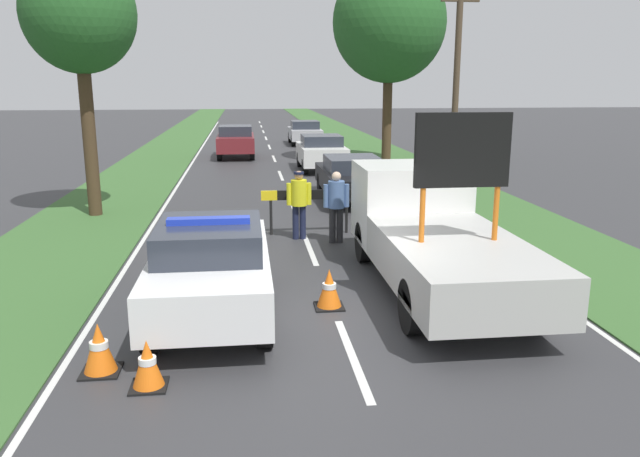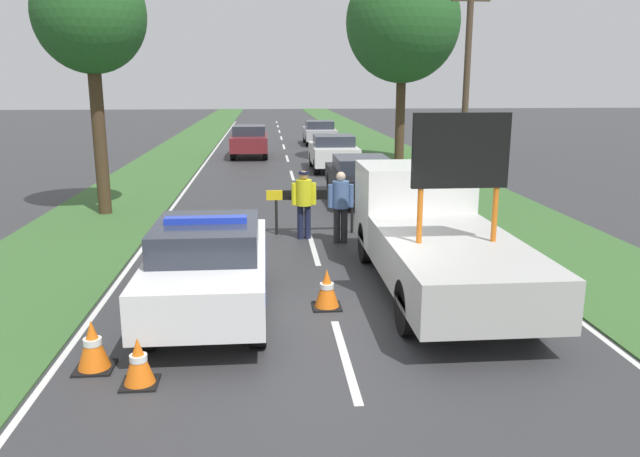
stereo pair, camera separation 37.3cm
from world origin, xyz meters
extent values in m
plane|color=#333335|center=(0.00, 0.00, 0.00)|extent=(160.00, 160.00, 0.00)
cube|color=silver|center=(0.00, -1.61, 0.00)|extent=(0.12, 2.70, 0.01)
cube|color=silver|center=(0.00, 4.22, 0.00)|extent=(0.12, 2.70, 0.01)
cube|color=silver|center=(0.00, 10.04, 0.00)|extent=(0.12, 2.70, 0.01)
cube|color=silver|center=(0.00, 15.87, 0.00)|extent=(0.12, 2.70, 0.01)
cube|color=silver|center=(0.00, 21.70, 0.00)|extent=(0.12, 2.70, 0.01)
cube|color=silver|center=(0.00, 27.53, 0.00)|extent=(0.12, 2.70, 0.01)
cube|color=silver|center=(0.00, 33.35, 0.00)|extent=(0.12, 2.70, 0.01)
cube|color=silver|center=(0.00, 39.18, 0.00)|extent=(0.12, 2.70, 0.01)
cube|color=silver|center=(0.00, 45.01, 0.00)|extent=(0.12, 2.70, 0.01)
cube|color=silver|center=(0.00, 50.84, 0.00)|extent=(0.12, 2.70, 0.01)
cube|color=silver|center=(-3.95, 18.68, 0.00)|extent=(0.10, 66.58, 0.01)
cube|color=silver|center=(3.95, 18.68, 0.00)|extent=(0.10, 66.58, 0.01)
cube|color=#38602D|center=(-5.77, 20.00, 0.01)|extent=(3.45, 120.00, 0.03)
cube|color=#38602D|center=(5.77, 20.00, 0.01)|extent=(3.45, 120.00, 0.03)
cube|color=white|center=(-2.03, 0.32, 0.75)|extent=(1.86, 4.47, 0.70)
cube|color=#282D38|center=(-2.03, 0.18, 1.34)|extent=(1.64, 2.06, 0.48)
cylinder|color=black|center=(-2.84, 1.70, 0.40)|extent=(0.24, 0.79, 0.79)
cylinder|color=black|center=(-1.22, 1.70, 0.40)|extent=(0.24, 0.79, 0.79)
cylinder|color=black|center=(-2.84, -1.07, 0.40)|extent=(0.24, 0.79, 0.79)
cylinder|color=black|center=(-1.22, -1.07, 0.40)|extent=(0.24, 0.79, 0.79)
cube|color=#1E38C6|center=(-2.03, 0.18, 1.62)|extent=(1.30, 0.24, 0.10)
cube|color=#193399|center=(-2.03, 0.32, 0.78)|extent=(1.87, 3.67, 0.10)
cube|color=black|center=(-2.03, 2.59, 0.68)|extent=(1.02, 0.08, 0.42)
cube|color=white|center=(2.03, 3.11, 1.25)|extent=(2.20, 1.87, 1.65)
cube|color=#232833|center=(2.03, 4.02, 1.55)|extent=(1.87, 0.04, 0.73)
cube|color=#B2B2AD|center=(2.03, 0.02, 0.82)|extent=(2.20, 4.31, 0.78)
cylinder|color=#D16619|center=(1.40, 0.02, 1.66)|extent=(0.09, 0.09, 0.90)
cylinder|color=#D16619|center=(2.65, 0.02, 1.66)|extent=(0.09, 0.09, 0.90)
cube|color=black|center=(2.03, 0.02, 2.71)|extent=(1.56, 0.12, 1.19)
cylinder|color=black|center=(1.04, 3.11, 0.43)|extent=(0.24, 0.86, 0.86)
cylinder|color=black|center=(3.01, 3.11, 0.43)|extent=(0.24, 0.86, 0.86)
cylinder|color=black|center=(1.04, -0.85, 0.43)|extent=(0.24, 0.86, 0.86)
cylinder|color=black|center=(3.01, -0.85, 0.43)|extent=(0.24, 0.86, 0.86)
cylinder|color=black|center=(-0.82, 5.73, 0.44)|extent=(0.07, 0.07, 0.89)
cylinder|color=black|center=(1.10, 5.73, 0.44)|extent=(0.07, 0.07, 0.89)
cube|color=yellow|center=(-0.86, 5.73, 1.01)|extent=(0.40, 0.08, 0.24)
cube|color=black|center=(-0.46, 5.73, 1.01)|extent=(0.40, 0.08, 0.24)
cube|color=yellow|center=(-0.06, 5.73, 1.01)|extent=(0.40, 0.08, 0.24)
cube|color=black|center=(0.34, 5.73, 1.01)|extent=(0.40, 0.08, 0.24)
cube|color=yellow|center=(0.74, 5.73, 1.01)|extent=(0.40, 0.08, 0.24)
cube|color=black|center=(1.14, 5.73, 1.01)|extent=(0.40, 0.08, 0.24)
cylinder|color=#191E38|center=(-0.24, 5.23, 0.42)|extent=(0.16, 0.16, 0.84)
cylinder|color=#191E38|center=(-0.07, 5.23, 0.42)|extent=(0.16, 0.16, 0.84)
cylinder|color=yellow|center=(-0.16, 5.23, 1.15)|extent=(0.38, 0.38, 0.63)
cylinder|color=yellow|center=(-0.40, 5.23, 1.12)|extent=(0.13, 0.13, 0.53)
cylinder|color=yellow|center=(0.08, 5.23, 1.12)|extent=(0.13, 0.13, 0.53)
sphere|color=#A57A5B|center=(-0.16, 5.23, 1.57)|extent=(0.22, 0.22, 0.22)
cylinder|color=#141933|center=(-0.16, 5.23, 1.63)|extent=(0.25, 0.25, 0.05)
cylinder|color=#232326|center=(0.60, 4.76, 0.43)|extent=(0.16, 0.16, 0.85)
cylinder|color=#232326|center=(0.78, 4.76, 0.43)|extent=(0.16, 0.16, 0.85)
cylinder|color=#4C6B9E|center=(0.69, 4.76, 1.17)|extent=(0.39, 0.39, 0.64)
cylinder|color=#4C6B9E|center=(0.44, 4.76, 1.14)|extent=(0.13, 0.13, 0.54)
cylinder|color=#4C6B9E|center=(0.93, 4.76, 1.14)|extent=(0.13, 0.13, 0.54)
sphere|color=beige|center=(0.69, 4.76, 1.61)|extent=(0.22, 0.22, 0.22)
cube|color=black|center=(2.19, 6.61, 0.01)|extent=(0.37, 0.37, 0.03)
cone|color=orange|center=(2.19, 6.61, 0.28)|extent=(0.32, 0.32, 0.49)
cylinder|color=white|center=(2.19, 6.61, 0.30)|extent=(0.18, 0.18, 0.07)
cube|color=black|center=(-3.41, -1.67, 0.01)|extent=(0.51, 0.51, 0.03)
cone|color=orange|center=(-3.41, -1.67, 0.36)|extent=(0.43, 0.43, 0.67)
cylinder|color=white|center=(-3.41, -1.67, 0.40)|extent=(0.24, 0.24, 0.09)
cube|color=black|center=(-2.71, -2.17, 0.01)|extent=(0.46, 0.46, 0.03)
cone|color=orange|center=(-2.71, -2.17, 0.33)|extent=(0.39, 0.39, 0.61)
cylinder|color=white|center=(-2.71, -2.17, 0.36)|extent=(0.22, 0.22, 0.09)
cube|color=black|center=(-0.06, 0.40, 0.01)|extent=(0.49, 0.49, 0.03)
cone|color=orange|center=(-0.06, 0.40, 0.36)|extent=(0.42, 0.42, 0.65)
cylinder|color=white|center=(-0.06, 0.40, 0.39)|extent=(0.24, 0.24, 0.09)
cube|color=black|center=(2.00, 10.23, 0.66)|extent=(1.90, 4.58, 0.61)
cube|color=#282D38|center=(2.00, 10.10, 1.19)|extent=(1.67, 2.11, 0.46)
cylinder|color=black|center=(1.17, 11.65, 0.35)|extent=(0.24, 0.70, 0.70)
cylinder|color=black|center=(2.83, 11.65, 0.35)|extent=(0.24, 0.70, 0.70)
cylinder|color=black|center=(1.17, 8.81, 0.35)|extent=(0.24, 0.70, 0.70)
cylinder|color=black|center=(2.83, 8.81, 0.35)|extent=(0.24, 0.70, 0.70)
cube|color=silver|center=(1.86, 17.34, 0.71)|extent=(1.89, 4.00, 0.75)
cube|color=#282D38|center=(1.86, 17.22, 1.30)|extent=(1.66, 1.84, 0.44)
cylinder|color=black|center=(1.03, 18.58, 0.33)|extent=(0.24, 0.66, 0.66)
cylinder|color=black|center=(2.68, 18.58, 0.33)|extent=(0.24, 0.66, 0.66)
cylinder|color=black|center=(1.03, 16.10, 0.33)|extent=(0.24, 0.66, 0.66)
cylinder|color=black|center=(2.68, 16.10, 0.33)|extent=(0.24, 0.66, 0.66)
cube|color=maroon|center=(-1.89, 22.48, 0.75)|extent=(1.83, 4.04, 0.74)
cube|color=#282D38|center=(-1.89, 22.36, 1.37)|extent=(1.61, 1.86, 0.49)
cylinder|color=black|center=(-2.68, 23.73, 0.38)|extent=(0.24, 0.76, 0.76)
cylinder|color=black|center=(-1.10, 23.73, 0.38)|extent=(0.24, 0.76, 0.76)
cylinder|color=black|center=(-2.68, 21.23, 0.38)|extent=(0.24, 0.76, 0.76)
cylinder|color=black|center=(-1.10, 21.23, 0.38)|extent=(0.24, 0.76, 0.76)
cube|color=#B2B2B7|center=(2.24, 28.91, 0.65)|extent=(1.86, 3.91, 0.64)
cube|color=#282D38|center=(2.24, 28.79, 1.20)|extent=(1.63, 1.80, 0.47)
cylinder|color=black|center=(1.43, 30.12, 0.33)|extent=(0.24, 0.65, 0.65)
cylinder|color=black|center=(3.05, 30.12, 0.33)|extent=(0.24, 0.65, 0.65)
cylinder|color=black|center=(1.43, 27.70, 0.33)|extent=(0.24, 0.65, 0.65)
cylinder|color=black|center=(3.05, 27.70, 0.33)|extent=(0.24, 0.65, 0.65)
cylinder|color=#42301E|center=(-5.76, 8.64, 2.21)|extent=(0.37, 0.37, 4.42)
ellipsoid|color=#235623|center=(-5.76, 8.64, 5.56)|extent=(3.03, 3.03, 3.19)
cylinder|color=#42301E|center=(5.19, 19.30, 2.23)|extent=(0.43, 0.43, 4.46)
ellipsoid|color=#235623|center=(5.19, 19.30, 6.38)|extent=(5.12, 5.12, 5.37)
cylinder|color=#473828|center=(5.21, 9.81, 3.44)|extent=(0.20, 0.20, 6.88)
camera|label=1|loc=(-1.42, -9.60, 3.77)|focal=35.00mm
camera|label=2|loc=(-1.05, -9.64, 3.77)|focal=35.00mm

